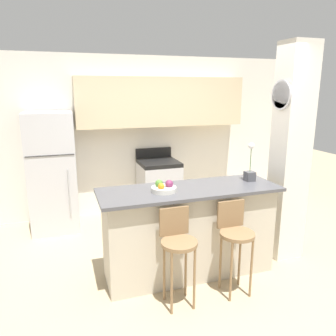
{
  "coord_description": "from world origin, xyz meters",
  "views": [
    {
      "loc": [
        -1.27,
        -3.1,
        2.03
      ],
      "look_at": [
        0.0,
        0.75,
        1.05
      ],
      "focal_mm": 35.0,
      "sensor_mm": 36.0,
      "label": 1
    }
  ],
  "objects_px": {
    "refrigerator": "(52,172)",
    "fruit_bowl": "(164,188)",
    "stove_range": "(159,188)",
    "orchid_vase": "(250,169)",
    "bar_stool_left": "(178,243)",
    "bar_stool_right": "(235,235)"
  },
  "relations": [
    {
      "from": "bar_stool_left",
      "to": "bar_stool_right",
      "type": "distance_m",
      "value": 0.61
    },
    {
      "from": "bar_stool_left",
      "to": "bar_stool_right",
      "type": "relative_size",
      "value": 1.0
    },
    {
      "from": "stove_range",
      "to": "orchid_vase",
      "type": "height_order",
      "value": "orchid_vase"
    },
    {
      "from": "orchid_vase",
      "to": "fruit_bowl",
      "type": "bearing_deg",
      "value": -175.63
    },
    {
      "from": "bar_stool_right",
      "to": "orchid_vase",
      "type": "relative_size",
      "value": 2.12
    },
    {
      "from": "stove_range",
      "to": "bar_stool_left",
      "type": "relative_size",
      "value": 1.14
    },
    {
      "from": "stove_range",
      "to": "bar_stool_left",
      "type": "xyz_separation_m",
      "value": [
        -0.49,
        -2.26,
        0.16
      ]
    },
    {
      "from": "orchid_vase",
      "to": "fruit_bowl",
      "type": "relative_size",
      "value": 1.72
    },
    {
      "from": "refrigerator",
      "to": "fruit_bowl",
      "type": "xyz_separation_m",
      "value": [
        1.12,
        -1.79,
        0.18
      ]
    },
    {
      "from": "orchid_vase",
      "to": "refrigerator",
      "type": "bearing_deg",
      "value": 141.96
    },
    {
      "from": "bar_stool_left",
      "to": "fruit_bowl",
      "type": "relative_size",
      "value": 3.65
    },
    {
      "from": "refrigerator",
      "to": "orchid_vase",
      "type": "relative_size",
      "value": 3.88
    },
    {
      "from": "stove_range",
      "to": "refrigerator",
      "type": "bearing_deg",
      "value": -178.89
    },
    {
      "from": "refrigerator",
      "to": "orchid_vase",
      "type": "bearing_deg",
      "value": -38.04
    },
    {
      "from": "stove_range",
      "to": "fruit_bowl",
      "type": "relative_size",
      "value": 4.14
    },
    {
      "from": "stove_range",
      "to": "bar_stool_left",
      "type": "height_order",
      "value": "stove_range"
    },
    {
      "from": "fruit_bowl",
      "to": "refrigerator",
      "type": "bearing_deg",
      "value": 122.09
    },
    {
      "from": "stove_range",
      "to": "orchid_vase",
      "type": "distance_m",
      "value": 1.95
    },
    {
      "from": "refrigerator",
      "to": "stove_range",
      "type": "relative_size",
      "value": 1.61
    },
    {
      "from": "bar_stool_right",
      "to": "fruit_bowl",
      "type": "bearing_deg",
      "value": 144.15
    },
    {
      "from": "refrigerator",
      "to": "fruit_bowl",
      "type": "relative_size",
      "value": 6.66
    },
    {
      "from": "refrigerator",
      "to": "bar_stool_right",
      "type": "distance_m",
      "value": 2.83
    }
  ]
}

